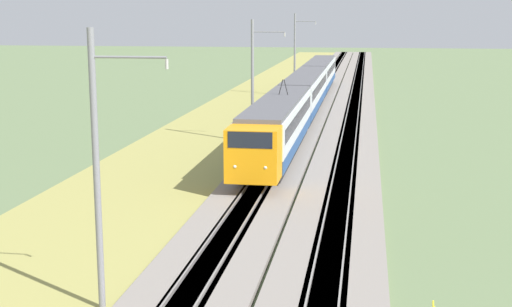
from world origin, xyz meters
name	(u,v)px	position (x,y,z in m)	size (l,w,h in m)	color
ballast_main	(301,120)	(50.00, 0.00, 0.15)	(240.00, 4.40, 0.30)	gray
ballast_adjacent	(352,121)	(50.00, -4.59, 0.15)	(240.00, 4.40, 0.30)	gray
track_main	(301,120)	(50.00, 0.00, 0.16)	(240.00, 1.57, 0.45)	#4C4238
track_adjacent	(352,121)	(50.00, -4.59, 0.16)	(240.00, 1.57, 0.45)	#4C4238
grass_verge	(237,120)	(50.00, 5.96, 0.06)	(240.00, 11.15, 0.12)	#99934C
passenger_train	(305,91)	(53.72, 0.00, 2.43)	(65.20, 2.92, 5.17)	orange
catenary_mast_near	(98,170)	(6.59, 2.57, 4.79)	(0.22, 2.56, 9.29)	slate
catenary_mast_mid	(253,81)	(38.06, 2.57, 4.81)	(0.22, 2.56, 9.32)	slate
catenary_mast_far	(295,55)	(69.53, 2.58, 5.05)	(0.22, 2.56, 9.80)	slate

